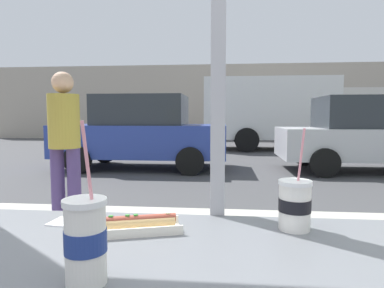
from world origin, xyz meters
The scene contains 11 objects.
ground_plane centered at (0.00, 8.00, 0.00)m, with size 60.00×60.00×0.00m, color #424244.
sidewalk_strip centered at (0.00, 1.60, 0.08)m, with size 16.00×2.80×0.15m, color #B2ADA3.
building_facade_far centered at (0.00, 18.17, 2.12)m, with size 28.00×1.20×4.24m, color #A89E8E.
soda_cup_left centered at (0.24, -0.08, 1.06)m, with size 0.10×0.10×0.31m.
soda_cup_right centered at (-0.26, -0.45, 1.07)m, with size 0.09×0.09×0.33m.
hotdog_tray_far centered at (-0.23, -0.14, 1.00)m, with size 0.26×0.17×0.05m.
napkin_wrapper centered at (-0.47, -0.08, 0.98)m, with size 0.12×0.09×0.00m, color white.
parked_car_blue centered at (-2.02, 7.03, 0.92)m, with size 4.22×1.97×1.84m.
parked_car_silver centered at (3.49, 7.03, 0.89)m, with size 4.22×1.94×1.79m.
box_truck centered at (2.55, 12.17, 1.54)m, with size 6.72×2.44×2.79m.
pedestrian centered at (-1.63, 2.19, 1.09)m, with size 0.32×0.32×1.63m.
Camera 1 is at (0.02, -1.07, 1.32)m, focal length 30.51 mm.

